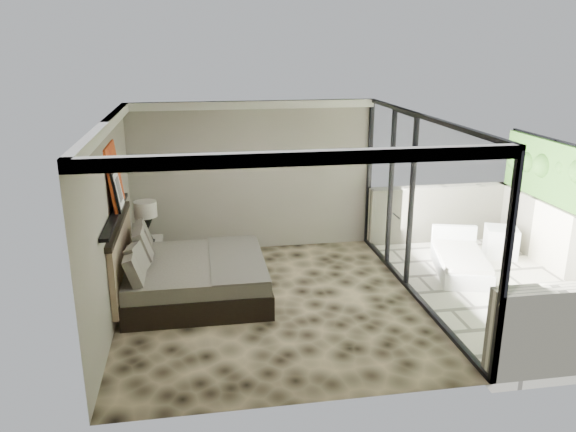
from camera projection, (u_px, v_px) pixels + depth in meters
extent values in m
plane|color=black|center=(272.00, 304.00, 8.51)|extent=(5.00, 5.00, 0.00)
cube|color=silver|center=(270.00, 119.00, 7.69)|extent=(4.50, 5.00, 0.02)
cube|color=gray|center=(253.00, 177.00, 10.44)|extent=(4.50, 0.02, 2.80)
cube|color=gray|center=(110.00, 224.00, 7.75)|extent=(0.02, 5.00, 2.80)
cube|color=white|center=(419.00, 209.00, 8.45)|extent=(0.08, 5.00, 2.80)
cube|color=beige|center=(500.00, 290.00, 9.12)|extent=(3.00, 5.00, 0.12)
cube|color=black|center=(115.00, 215.00, 7.82)|extent=(0.12, 2.20, 0.05)
cube|color=black|center=(197.00, 285.00, 8.72)|extent=(2.14, 2.04, 0.37)
cube|color=#5B574B|center=(197.00, 268.00, 8.63)|extent=(2.08, 1.98, 0.22)
cube|color=#44403B|center=(236.00, 258.00, 8.69)|extent=(0.81, 2.02, 0.03)
cube|color=#8B7658|center=(122.00, 258.00, 8.39)|extent=(0.08, 2.14, 1.02)
cube|color=black|center=(147.00, 253.00, 9.80)|extent=(0.71, 0.71, 0.55)
cone|color=black|center=(147.00, 235.00, 9.65)|extent=(0.22, 0.22, 0.20)
cone|color=black|center=(147.00, 224.00, 9.59)|extent=(0.22, 0.22, 0.20)
cylinder|color=beige|center=(145.00, 209.00, 9.51)|extent=(0.39, 0.39, 0.26)
cube|color=#BA3110|center=(114.00, 176.00, 8.02)|extent=(0.13, 0.90, 0.90)
cube|color=black|center=(117.00, 189.00, 7.87)|extent=(0.11, 0.50, 0.60)
cube|color=white|center=(501.00, 242.00, 10.34)|extent=(0.71, 0.71, 0.55)
cube|color=silver|center=(460.00, 265.00, 9.62)|extent=(1.16, 1.72, 0.27)
cube|color=beige|center=(461.00, 256.00, 9.57)|extent=(1.10, 1.61, 0.08)
cube|color=silver|center=(454.00, 234.00, 10.23)|extent=(0.79, 0.32, 0.34)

